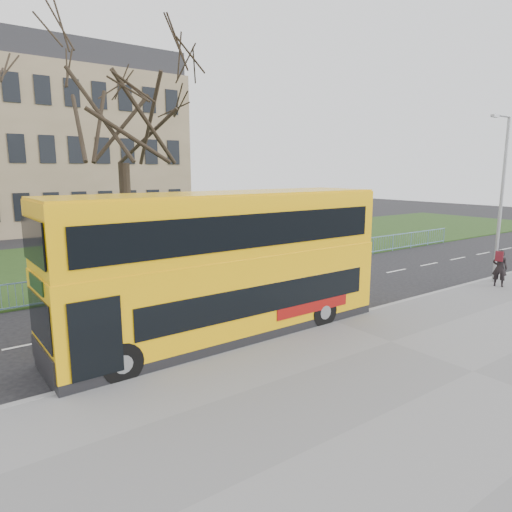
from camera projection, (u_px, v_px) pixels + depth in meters
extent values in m
plane|color=black|center=(302.00, 312.00, 17.36)|extent=(120.00, 120.00, 0.00)
cube|color=slate|center=(473.00, 373.00, 11.98)|extent=(80.00, 10.50, 0.12)
cube|color=gray|center=(331.00, 321.00, 16.12)|extent=(80.00, 0.20, 0.14)
cube|color=#203C16|center=(151.00, 256.00, 28.73)|extent=(80.00, 15.40, 0.08)
cube|color=#826F52|center=(3.00, 152.00, 41.03)|extent=(30.00, 15.00, 14.00)
cube|color=#FFB80A|center=(226.00, 295.00, 14.57)|extent=(11.00, 2.77, 2.04)
cube|color=#FFB80A|center=(225.00, 258.00, 14.35)|extent=(11.00, 2.77, 0.35)
cube|color=#FFB80A|center=(225.00, 224.00, 14.15)|extent=(10.94, 2.71, 1.83)
cube|color=black|center=(267.00, 298.00, 13.89)|extent=(8.46, 0.16, 0.89)
cube|color=black|center=(250.00, 231.00, 13.14)|extent=(10.08, 0.18, 0.99)
cylinder|color=black|center=(122.00, 363.00, 11.49)|extent=(1.09, 0.31, 1.09)
cylinder|color=black|center=(323.00, 312.00, 15.67)|extent=(1.09, 0.31, 1.09)
imported|color=black|center=(500.00, 268.00, 20.64)|extent=(0.59, 0.72, 1.70)
cylinder|color=#9A9DA2|center=(501.00, 202.00, 21.06)|extent=(0.15, 0.15, 7.56)
cylinder|color=#9A9DA2|center=(502.00, 116.00, 19.98)|extent=(1.32, 0.11, 0.09)
cube|color=#9A9DA2|center=(495.00, 116.00, 19.60)|extent=(0.43, 0.18, 0.11)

